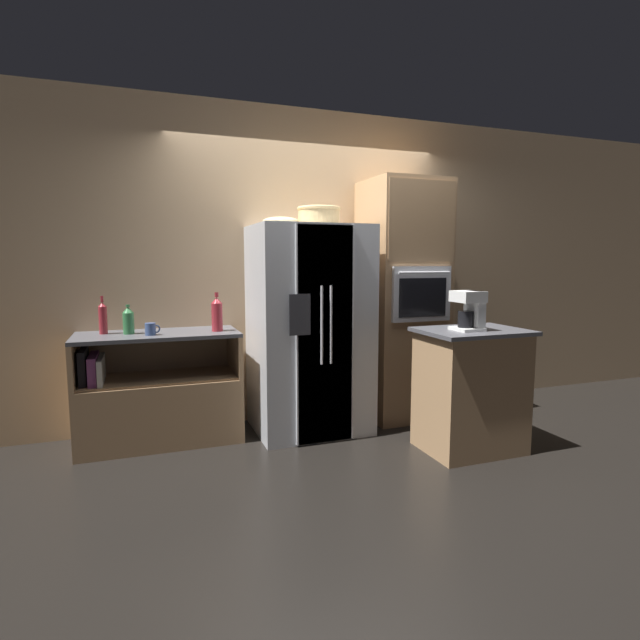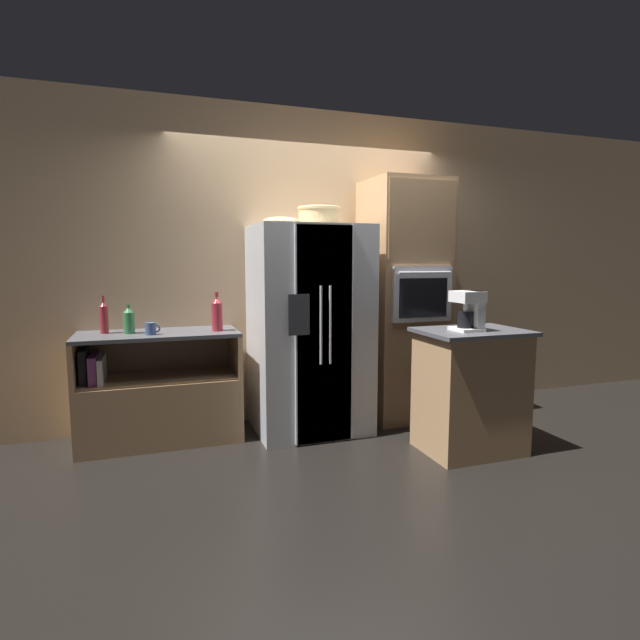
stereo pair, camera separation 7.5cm
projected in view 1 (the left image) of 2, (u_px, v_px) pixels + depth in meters
ground_plane at (325, 428)px, 4.35m from camera, size 20.00×20.00×0.00m
wall_back at (308, 266)px, 4.62m from camera, size 12.00×0.06×2.80m
counter_left at (159, 403)px, 4.00m from camera, size 1.25×0.57×0.88m
refrigerator at (309, 329)px, 4.24m from camera, size 0.93×0.83×1.74m
wall_oven at (402, 300)px, 4.59m from camera, size 0.68×0.71×2.17m
island_counter at (470, 390)px, 3.81m from camera, size 0.78×0.58×0.94m
wicker_basket at (319, 216)px, 4.15m from camera, size 0.36×0.36×0.15m
fruit_bowl at (281, 221)px, 4.13m from camera, size 0.30×0.30×0.07m
bottle_tall at (217, 314)px, 4.02m from camera, size 0.09×0.09×0.31m
bottle_short at (128, 320)px, 3.86m from camera, size 0.08×0.08×0.23m
bottle_wide at (103, 318)px, 3.86m from camera, size 0.06×0.06×0.30m
mug at (151, 329)px, 3.81m from camera, size 0.11×0.08×0.09m
coffee_maker at (470, 309)px, 3.68m from camera, size 0.19×0.21×0.29m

